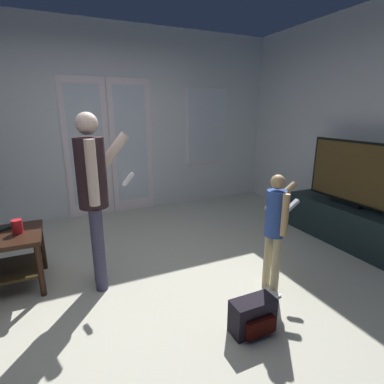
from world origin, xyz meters
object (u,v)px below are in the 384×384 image
at_px(tv_stand, 344,223).
at_px(backpack, 253,316).
at_px(tv_remote_black, 4,229).
at_px(loose_keyboard, 258,301).
at_px(person_adult, 94,188).
at_px(flat_screen_tv, 351,173).
at_px(person_child, 276,222).
at_px(cup_near_edge, 17,226).

bearing_deg(tv_stand, backpack, -156.70).
relative_size(tv_stand, backpack, 4.45).
bearing_deg(tv_remote_black, loose_keyboard, -67.99).
relative_size(person_adult, loose_keyboard, 3.37).
xyz_separation_m(flat_screen_tv, person_child, (-1.44, -0.44, -0.22)).
relative_size(person_child, loose_keyboard, 2.29).
distance_m(person_adult, tv_remote_black, 0.95).
bearing_deg(tv_stand, loose_keyboard, -161.29).
bearing_deg(backpack, person_child, 39.13).
height_order(flat_screen_tv, loose_keyboard, flat_screen_tv).
relative_size(backpack, loose_keyboard, 0.71).
bearing_deg(person_child, flat_screen_tv, 17.03).
distance_m(backpack, tv_remote_black, 2.26).
height_order(person_child, loose_keyboard, person_child).
relative_size(flat_screen_tv, backpack, 3.32).
relative_size(person_adult, backpack, 4.74).
height_order(tv_stand, flat_screen_tv, flat_screen_tv).
bearing_deg(loose_keyboard, flat_screen_tv, 18.84).
relative_size(cup_near_edge, tv_remote_black, 0.71).
xyz_separation_m(loose_keyboard, tv_remote_black, (-1.90, 1.22, 0.51)).
distance_m(backpack, loose_keyboard, 0.37).
distance_m(cup_near_edge, tv_remote_black, 0.18).
xyz_separation_m(tv_stand, cup_near_edge, (-3.45, 0.53, 0.34)).
relative_size(tv_stand, cup_near_edge, 11.96).
relative_size(flat_screen_tv, tv_remote_black, 6.33).
xyz_separation_m(tv_stand, tv_remote_black, (-3.58, 0.65, 0.29)).
xyz_separation_m(tv_stand, flat_screen_tv, (-0.00, 0.00, 0.61)).
distance_m(tv_stand, backpack, 2.09).
xyz_separation_m(person_child, backpack, (-0.48, -0.39, -0.50)).
bearing_deg(person_adult, backpack, -50.02).
bearing_deg(person_adult, loose_keyboard, -35.43).
bearing_deg(loose_keyboard, backpack, -133.35).
height_order(loose_keyboard, cup_near_edge, cup_near_edge).
relative_size(person_child, backpack, 3.22).
height_order(tv_stand, loose_keyboard, tv_stand).
bearing_deg(person_adult, flat_screen_tv, -4.96).
bearing_deg(loose_keyboard, cup_near_edge, 148.45).
distance_m(person_adult, loose_keyboard, 1.67).
distance_m(person_adult, person_child, 1.57).
xyz_separation_m(loose_keyboard, cup_near_edge, (-1.78, 1.09, 0.56)).
height_order(flat_screen_tv, backpack, flat_screen_tv).
bearing_deg(person_adult, person_child, -26.40).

